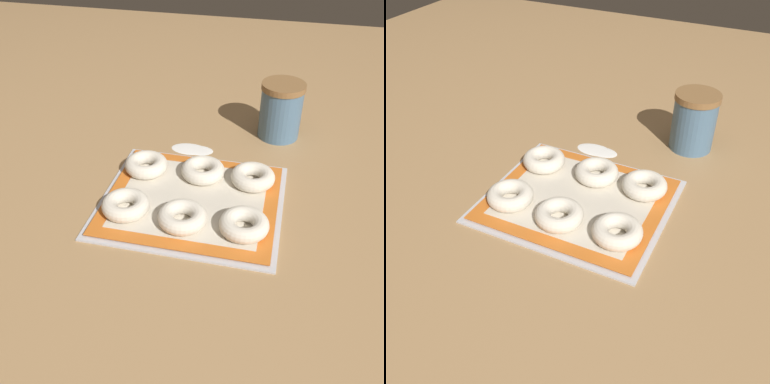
% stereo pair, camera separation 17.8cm
% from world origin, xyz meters
% --- Properties ---
extents(ground_plane, '(2.80, 2.80, 0.00)m').
position_xyz_m(ground_plane, '(0.00, 0.00, 0.00)').
color(ground_plane, '#A87F51').
extents(baking_tray, '(0.40, 0.35, 0.01)m').
position_xyz_m(baking_tray, '(-0.01, -0.01, 0.00)').
color(baking_tray, silver).
rests_on(baking_tray, ground_plane).
extents(baking_mat, '(0.38, 0.33, 0.00)m').
position_xyz_m(baking_mat, '(-0.01, -0.01, 0.01)').
color(baking_mat, orange).
rests_on(baking_mat, baking_tray).
extents(bagel_front_left, '(0.10, 0.10, 0.03)m').
position_xyz_m(bagel_front_left, '(-0.13, -0.08, 0.03)').
color(bagel_front_left, silver).
rests_on(bagel_front_left, baking_mat).
extents(bagel_front_center, '(0.10, 0.10, 0.03)m').
position_xyz_m(bagel_front_center, '(-0.01, -0.09, 0.03)').
color(bagel_front_center, silver).
rests_on(bagel_front_center, baking_mat).
extents(bagel_front_right, '(0.10, 0.10, 0.03)m').
position_xyz_m(bagel_front_right, '(0.12, -0.09, 0.03)').
color(bagel_front_right, silver).
rests_on(bagel_front_right, baking_mat).
extents(bagel_back_left, '(0.10, 0.10, 0.03)m').
position_xyz_m(bagel_back_left, '(-0.14, 0.07, 0.03)').
color(bagel_back_left, silver).
rests_on(bagel_back_left, baking_mat).
extents(bagel_back_center, '(0.10, 0.10, 0.03)m').
position_xyz_m(bagel_back_center, '(-0.00, 0.08, 0.03)').
color(bagel_back_center, silver).
rests_on(bagel_back_center, baking_mat).
extents(bagel_back_right, '(0.10, 0.10, 0.03)m').
position_xyz_m(bagel_back_right, '(0.12, 0.08, 0.03)').
color(bagel_back_right, silver).
rests_on(bagel_back_right, baking_mat).
extents(flour_canister, '(0.11, 0.11, 0.15)m').
position_xyz_m(flour_canister, '(0.16, 0.34, 0.08)').
color(flour_canister, slate).
rests_on(flour_canister, ground_plane).
extents(flour_patch_near, '(0.10, 0.06, 0.00)m').
position_xyz_m(flour_patch_near, '(-0.06, 0.21, 0.00)').
color(flour_patch_near, white).
rests_on(flour_patch_near, ground_plane).
extents(flour_patch_far, '(0.08, 0.05, 0.00)m').
position_xyz_m(flour_patch_far, '(-0.04, 0.21, 0.00)').
color(flour_patch_far, white).
rests_on(flour_patch_far, ground_plane).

